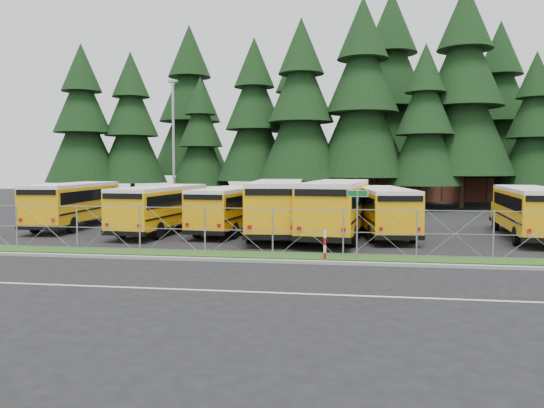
{
  "coord_description": "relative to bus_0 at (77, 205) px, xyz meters",
  "views": [
    {
      "loc": [
        2.4,
        -23.29,
        3.72
      ],
      "look_at": [
        -1.8,
        4.0,
        1.79
      ],
      "focal_mm": 35.0,
      "sensor_mm": 36.0,
      "label": 1
    }
  ],
  "objects": [
    {
      "name": "conifer_6",
      "position": [
        22.96,
        17.43,
        5.84
      ],
      "size": [
        6.51,
        6.51,
        14.4
      ],
      "primitive_type": null,
      "color": "black",
      "rests_on": "ground"
    },
    {
      "name": "conifer_1",
      "position": [
        -4.57,
        18.95,
        6.08
      ],
      "size": [
        6.74,
        6.74,
        14.9
      ],
      "primitive_type": null,
      "color": "black",
      "rests_on": "ground"
    },
    {
      "name": "curb",
      "position": [
        14.49,
        -10.2,
        -1.31
      ],
      "size": [
        50.0,
        0.25,
        0.12
      ],
      "primitive_type": "cube",
      "color": "gray",
      "rests_on": "ground"
    },
    {
      "name": "bus_3",
      "position": [
        10.06,
        -0.85,
        -0.08
      ],
      "size": [
        3.29,
        9.97,
        2.57
      ],
      "primitive_type": null,
      "rotation": [
        0.0,
        0.0,
        -0.1
      ],
      "color": "#EDAA07",
      "rests_on": "ground"
    },
    {
      "name": "bus_0",
      "position": [
        0.0,
        0.0,
        0.0
      ],
      "size": [
        3.28,
        10.58,
        2.73
      ],
      "primitive_type": null,
      "rotation": [
        0.0,
        0.0,
        0.08
      ],
      "color": "#EDAA07",
      "rests_on": "ground"
    },
    {
      "name": "ground",
      "position": [
        14.49,
        -7.1,
        -1.37
      ],
      "size": [
        120.0,
        120.0,
        0.0
      ],
      "primitive_type": "plane",
      "color": "black",
      "rests_on": "ground"
    },
    {
      "name": "bus_6",
      "position": [
        18.47,
        -1.18,
        -0.06
      ],
      "size": [
        3.51,
        10.15,
        2.61
      ],
      "primitive_type": null,
      "rotation": [
        0.0,
        0.0,
        0.12
      ],
      "color": "#EDAA07",
      "rests_on": "ground"
    },
    {
      "name": "bus_4",
      "position": [
        12.81,
        -1.82,
        0.12
      ],
      "size": [
        3.62,
        11.5,
        2.97
      ],
      "primitive_type": null,
      "rotation": [
        0.0,
        0.0,
        0.08
      ],
      "color": "#EDAA07",
      "rests_on": "ground"
    },
    {
      "name": "conifer_2",
      "position": [
        1.67,
        21.38,
        5.0
      ],
      "size": [
        5.75,
        5.75,
        12.72
      ],
      "primitive_type": null,
      "color": "black",
      "rests_on": "ground"
    },
    {
      "name": "conifer_5",
      "position": [
        17.6,
        18.69,
        8.13
      ],
      "size": [
        8.59,
        8.59,
        19.0
      ],
      "primitive_type": null,
      "color": "black",
      "rests_on": "ground"
    },
    {
      "name": "conifer_12",
      "position": [
        20.58,
        26.07,
        9.5
      ],
      "size": [
        9.83,
        9.83,
        21.73
      ],
      "primitive_type": null,
      "color": "black",
      "rests_on": "ground"
    },
    {
      "name": "grass_verge",
      "position": [
        14.49,
        -8.8,
        -1.34
      ],
      "size": [
        50.0,
        1.4,
        0.06
      ],
      "primitive_type": "cube",
      "color": "#214814",
      "rests_on": "ground"
    },
    {
      "name": "conifer_13",
      "position": [
        31.17,
        25.83,
        7.74
      ],
      "size": [
        8.23,
        8.23,
        18.2
      ],
      "primitive_type": null,
      "color": "black",
      "rests_on": "ground"
    },
    {
      "name": "striped_bollard",
      "position": [
        15.79,
        -9.32,
        -0.77
      ],
      "size": [
        0.11,
        0.11,
        1.2
      ],
      "primitive_type": "cylinder",
      "color": "#B20C0C",
      "rests_on": "ground"
    },
    {
      "name": "conifer_8",
      "position": [
        32.74,
        19.87,
        5.6
      ],
      "size": [
        6.3,
        6.3,
        13.93
      ],
      "primitive_type": null,
      "color": "black",
      "rests_on": "ground"
    },
    {
      "name": "conifer_11",
      "position": [
        10.55,
        26.52,
        6.92
      ],
      "size": [
        7.49,
        7.49,
        16.57
      ],
      "primitive_type": null,
      "color": "black",
      "rests_on": "ground"
    },
    {
      "name": "road_lane_line",
      "position": [
        14.49,
        -15.1,
        -1.36
      ],
      "size": [
        50.0,
        0.12,
        0.01
      ],
      "primitive_type": "cube",
      "color": "beige",
      "rests_on": "ground"
    },
    {
      "name": "conifer_7",
      "position": [
        26.57,
        19.68,
        8.67
      ],
      "size": [
        9.08,
        9.08,
        20.08
      ],
      "primitive_type": null,
      "color": "black",
      "rests_on": "ground"
    },
    {
      "name": "chainlink_fence",
      "position": [
        14.49,
        -8.1,
        -0.37
      ],
      "size": [
        44.0,
        0.1,
        2.0
      ],
      "primitive_type": null,
      "color": "#989AA0",
      "rests_on": "ground"
    },
    {
      "name": "conifer_4",
      "position": [
        12.1,
        18.19,
        7.25
      ],
      "size": [
        7.79,
        7.79,
        17.23
      ],
      "primitive_type": null,
      "color": "black",
      "rests_on": "ground"
    },
    {
      "name": "bus_east",
      "position": [
        25.9,
        -1.19,
        -0.03
      ],
      "size": [
        3.41,
        10.38,
        2.67
      ],
      "primitive_type": null,
      "rotation": [
        0.0,
        0.0,
        -0.1
      ],
      "color": "#EDAA07",
      "rests_on": "ground"
    },
    {
      "name": "brick_building",
      "position": [
        20.49,
        32.9,
        1.63
      ],
      "size": [
        22.0,
        10.0,
        6.0
      ],
      "primitive_type": "cube",
      "color": "brown",
      "rests_on": "ground"
    },
    {
      "name": "conifer_3",
      "position": [
        7.29,
        20.7,
        6.75
      ],
      "size": [
        7.34,
        7.34,
        16.23
      ],
      "primitive_type": null,
      "color": "black",
      "rests_on": "ground"
    },
    {
      "name": "bus_5",
      "position": [
        16.06,
        -2.24,
        0.13
      ],
      "size": [
        3.83,
        11.59,
        2.98
      ],
      "primitive_type": null,
      "rotation": [
        0.0,
        0.0,
        -0.1
      ],
      "color": "#EDAA07",
      "rests_on": "ground"
    },
    {
      "name": "conifer_0",
      "position": [
        -8.77,
        17.24,
        6.36
      ],
      "size": [
        6.99,
        6.99,
        15.45
      ],
      "primitive_type": null,
      "color": "black",
      "rests_on": "ground"
    },
    {
      "name": "conifer_10",
      "position": [
        -1.01,
        26.47,
        8.25
      ],
      "size": [
        8.7,
        8.7,
        19.24
      ],
      "primitive_type": null,
      "color": "black",
      "rests_on": "ground"
    },
    {
      "name": "street_sign",
      "position": [
        17.06,
        -9.24,
        0.67
      ],
      "size": [
        0.83,
        0.55,
        2.81
      ],
      "color": "#989AA0",
      "rests_on": "ground"
    },
    {
      "name": "bus_2",
      "position": [
        6.23,
        -1.66,
        -0.04
      ],
      "size": [
        3.16,
        10.24,
        2.64
      ],
      "primitive_type": null,
      "rotation": [
        0.0,
        0.0,
        -0.08
      ],
      "color": "#EDAA07",
      "rests_on": "ground"
    },
    {
      "name": "light_standard",
      "position": [
        3.61,
        7.69,
        4.14
      ],
      "size": [
        0.7,
        0.35,
        10.14
      ],
      "color": "#989AA0",
      "rests_on": "ground"
    }
  ]
}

